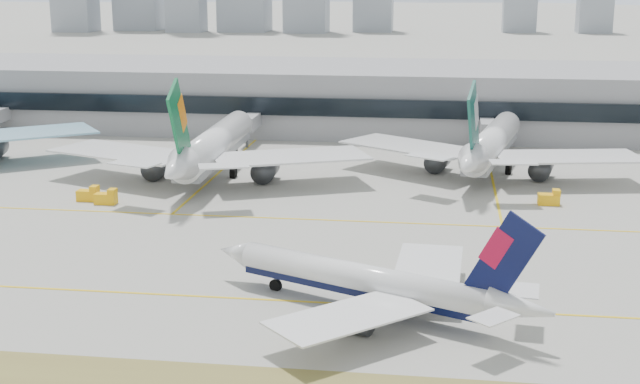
# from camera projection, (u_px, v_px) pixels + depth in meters

# --- Properties ---
(ground) EXTENTS (3000.00, 3000.00, 0.00)m
(ground) POSITION_uv_depth(u_px,v_px,m) (272.00, 285.00, 109.49)
(ground) COLOR #9A9990
(ground) RESTS_ON ground
(taxiing_airliner) EXTENTS (40.29, 34.23, 14.40)m
(taxiing_airliner) POSITION_uv_depth(u_px,v_px,m) (373.00, 283.00, 100.11)
(taxiing_airliner) COLOR white
(taxiing_airliner) RESTS_ON ground
(widebody_eva) EXTENTS (60.35, 58.85, 21.50)m
(widebody_eva) POSITION_uv_depth(u_px,v_px,m) (212.00, 148.00, 164.37)
(widebody_eva) COLOR white
(widebody_eva) RESTS_ON ground
(widebody_cathay) EXTENTS (56.28, 55.89, 20.47)m
(widebody_cathay) POSITION_uv_depth(u_px,v_px,m) (490.00, 146.00, 168.06)
(widebody_cathay) COLOR white
(widebody_cathay) RESTS_ON ground
(terminal) EXTENTS (280.00, 43.10, 15.00)m
(terminal) POSITION_uv_depth(u_px,v_px,m) (361.00, 97.00, 218.01)
(terminal) COLOR gray
(terminal) RESTS_ON ground
(gse_c) EXTENTS (3.55, 2.00, 2.60)m
(gse_c) POSITION_uv_depth(u_px,v_px,m) (550.00, 199.00, 146.77)
(gse_c) COLOR #FFB40D
(gse_c) RESTS_ON ground
(gse_b) EXTENTS (3.55, 2.00, 2.60)m
(gse_b) POSITION_uv_depth(u_px,v_px,m) (107.00, 198.00, 147.25)
(gse_b) COLOR #FFB40D
(gse_b) RESTS_ON ground
(gse_extra) EXTENTS (3.55, 2.00, 2.60)m
(gse_extra) POSITION_uv_depth(u_px,v_px,m) (89.00, 195.00, 149.34)
(gse_extra) COLOR #FFB40D
(gse_extra) RESTS_ON ground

